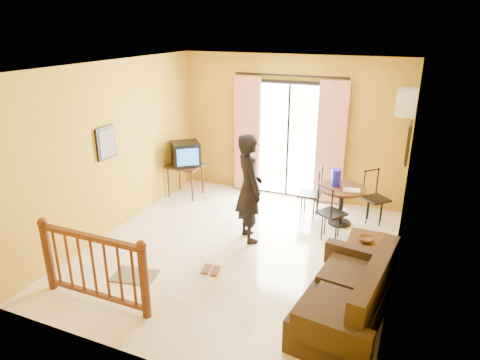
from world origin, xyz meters
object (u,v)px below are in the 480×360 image
at_px(television, 186,154).
at_px(coffee_table, 364,252).
at_px(standing_person, 249,188).
at_px(dining_table, 342,195).
at_px(sofa, 349,300).

bearing_deg(television, coffee_table, -60.67).
distance_m(coffee_table, standing_person, 1.97).
bearing_deg(standing_person, television, 15.73).
relative_size(dining_table, standing_person, 0.46).
xyz_separation_m(television, coffee_table, (3.72, -1.43, -0.62)).
height_order(coffee_table, standing_person, standing_person).
height_order(dining_table, standing_person, standing_person).
height_order(television, coffee_table, television).
xyz_separation_m(dining_table, coffee_table, (0.59, -1.34, -0.27)).
height_order(coffee_table, sofa, sofa).
xyz_separation_m(television, sofa, (3.72, -2.73, -0.57)).
relative_size(television, dining_table, 0.86).
relative_size(television, standing_person, 0.40).
relative_size(dining_table, sofa, 0.44).
xyz_separation_m(television, standing_person, (1.86, -1.23, -0.00)).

